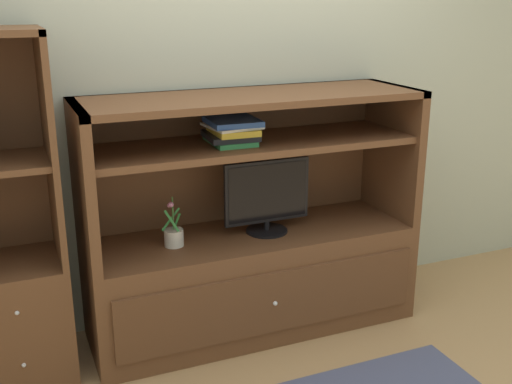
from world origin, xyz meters
TOP-DOWN VIEW (x-y plane):
  - ground_plane at (0.00, 0.00)m, footprint 8.00×8.00m
  - painted_rear_wall at (0.00, 0.75)m, footprint 6.00×0.10m
  - media_console at (0.00, 0.41)m, footprint 1.81×0.60m
  - tv_monitor at (0.08, 0.39)m, footprint 0.49×0.23m
  - potted_plant at (-0.45, 0.39)m, footprint 0.11×0.10m
  - magazine_stack at (-0.12, 0.40)m, footprint 0.28×0.30m
  - bookshelf_tall at (-1.24, 0.41)m, footprint 0.49×0.47m

SIDE VIEW (x-z plane):
  - ground_plane at x=0.00m, z-range 0.00..0.00m
  - media_console at x=0.00m, z-range -0.23..1.09m
  - bookshelf_tall at x=-1.24m, z-range -0.29..1.38m
  - potted_plant at x=-0.45m, z-range 0.48..0.75m
  - tv_monitor at x=0.08m, z-range 0.56..0.97m
  - magazine_stack at x=-0.12m, z-range 1.08..1.21m
  - painted_rear_wall at x=0.00m, z-range 0.00..2.80m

